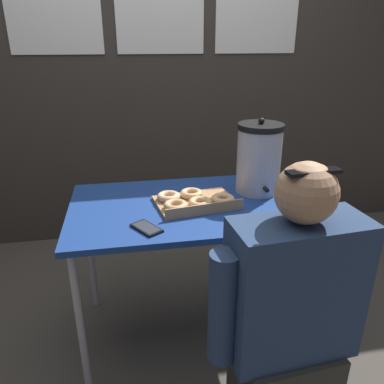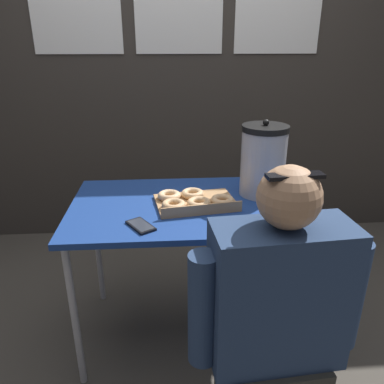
% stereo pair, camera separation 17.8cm
% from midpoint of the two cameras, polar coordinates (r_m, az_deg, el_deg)
% --- Properties ---
extents(ground_plane, '(12.00, 12.00, 0.00)m').
position_cam_midpoint_polar(ground_plane, '(2.23, -2.64, -20.17)').
color(ground_plane, '#4C473F').
extents(back_wall, '(6.00, 0.11, 2.62)m').
position_cam_midpoint_polar(back_wall, '(2.89, -6.62, 18.37)').
color(back_wall, '#38332D').
rests_on(back_wall, ground).
extents(folding_table, '(1.15, 0.71, 0.77)m').
position_cam_midpoint_polar(folding_table, '(1.83, -3.03, -3.53)').
color(folding_table, navy).
rests_on(folding_table, ground).
extents(donut_box, '(0.41, 0.31, 0.05)m').
position_cam_midpoint_polar(donut_box, '(1.78, -2.57, -1.42)').
color(donut_box, tan).
rests_on(donut_box, folding_table).
extents(coffee_urn, '(0.23, 0.26, 0.38)m').
position_cam_midpoint_polar(coffee_urn, '(1.91, 7.53, 5.08)').
color(coffee_urn, '#B7B7BC').
rests_on(coffee_urn, folding_table).
extents(cell_phone, '(0.14, 0.16, 0.01)m').
position_cam_midpoint_polar(cell_phone, '(1.59, -10.16, -5.52)').
color(cell_phone, black).
rests_on(cell_phone, folding_table).
extents(person_seated, '(0.63, 0.29, 1.16)m').
position_cam_midpoint_polar(person_seated, '(1.48, 11.21, -19.11)').
color(person_seated, '#33332D').
rests_on(person_seated, ground).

